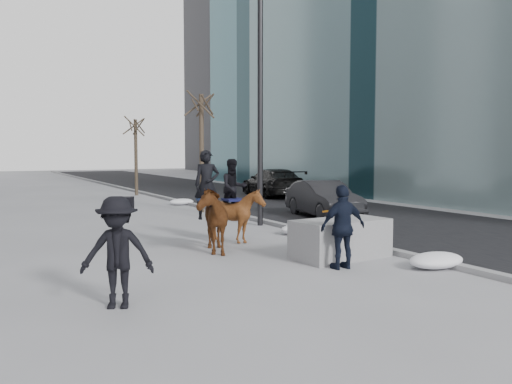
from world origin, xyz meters
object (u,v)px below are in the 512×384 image
car_near (324,199)px  mounted_right (235,209)px  mounted_left (209,214)px  planter (341,239)px

car_near → mounted_right: size_ratio=1.83×
car_near → mounted_right: mounted_right is taller
car_near → mounted_left: (-6.38, -4.16, 0.24)m
planter → car_near: size_ratio=0.54×
mounted_left → mounted_right: 1.35m
car_near → mounted_left: bearing=-136.9°
planter → mounted_left: (-2.31, 2.18, 0.47)m
car_near → planter: bearing=-112.7°
planter → car_near: car_near is taller
planter → mounted_right: size_ratio=1.00×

